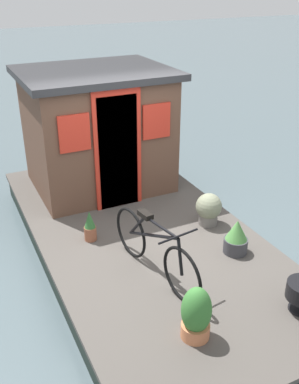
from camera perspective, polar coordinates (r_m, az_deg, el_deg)
name	(u,v)px	position (r m, az deg, el deg)	size (l,w,h in m)	color
ground_plane	(143,255)	(6.26, -0.80, -8.17)	(60.00, 60.00, 0.00)	#4C5B60
houseboat_deck	(143,243)	(6.15, -0.81, -6.69)	(5.62, 2.77, 0.39)	#4C4742
houseboat_cabin	(98,129)	(7.08, -6.76, 8.10)	(1.88, 2.27, 1.90)	brown
bicycle	(154,249)	(5.04, 0.63, -7.47)	(1.66, 0.50, 0.78)	black
potted_plant_basil	(236,237)	(5.63, 11.23, -5.81)	(0.31, 0.31, 0.46)	#38383D
potted_plant_thyme	(196,315)	(4.35, 6.10, -15.59)	(0.30, 0.30, 0.58)	#C6754C
potted_plant_mint	(209,209)	(6.17, 7.72, -2.15)	(0.37, 0.37, 0.46)	slate
potted_plant_sage	(90,227)	(5.83, -7.77, -4.48)	(0.16, 0.16, 0.42)	#935138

